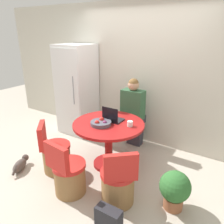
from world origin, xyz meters
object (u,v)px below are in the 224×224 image
at_px(dining_table, 109,134).
at_px(cat, 20,165).
at_px(chair_near_left_corner, 55,155).
at_px(fruit_bowl, 101,123).
at_px(potted_plant, 175,189).
at_px(person_seated, 134,111).
at_px(handbag, 109,218).
at_px(refrigerator, 77,90).
at_px(chair_near_right_corner, 118,184).
at_px(chair_near_camera, 69,175).
at_px(laptop, 113,118).

xyz_separation_m(dining_table, cat, (-1.12, -0.87, -0.47)).
distance_m(chair_near_left_corner, fruit_bowl, 0.88).
bearing_deg(potted_plant, person_seated, 135.88).
bearing_deg(handbag, cat, 174.83).
xyz_separation_m(chair_near_left_corner, person_seated, (0.66, 1.35, 0.45)).
relative_size(refrigerator, handbag, 6.13).
distance_m(chair_near_right_corner, chair_near_left_corner, 1.18).
relative_size(chair_near_right_corner, fruit_bowl, 2.55).
distance_m(fruit_bowl, handbag, 1.34).
height_order(refrigerator, chair_near_right_corner, refrigerator).
height_order(chair_near_camera, handbag, chair_near_camera).
distance_m(chair_near_right_corner, handbag, 0.44).
relative_size(refrigerator, chair_near_right_corner, 2.28).
bearing_deg(person_seated, refrigerator, 0.61).
height_order(chair_near_camera, chair_near_left_corner, same).
relative_size(person_seated, potted_plant, 2.57).
height_order(fruit_bowl, handbag, fruit_bowl).
xyz_separation_m(chair_near_left_corner, cat, (-0.50, -0.29, -0.19)).
xyz_separation_m(dining_table, laptop, (0.01, 0.10, 0.25)).
xyz_separation_m(chair_near_left_corner, handbag, (1.30, -0.46, -0.14)).
bearing_deg(potted_plant, handbag, -127.15).
bearing_deg(potted_plant, laptop, 159.51).
relative_size(refrigerator, potted_plant, 3.59).
bearing_deg(chair_near_right_corner, refrigerator, -78.39).
xyz_separation_m(dining_table, chair_near_camera, (-0.09, -0.84, -0.28)).
height_order(chair_near_left_corner, potted_plant, chair_near_left_corner).
distance_m(laptop, cat, 1.65).
bearing_deg(potted_plant, dining_table, 163.84).
bearing_deg(laptop, fruit_bowl, 71.41).
bearing_deg(fruit_bowl, dining_table, 63.21).
relative_size(chair_near_camera, fruit_bowl, 2.55).
relative_size(chair_near_right_corner, handbag, 2.69).
relative_size(dining_table, person_seated, 0.84).
relative_size(chair_near_left_corner, handbag, 2.69).
distance_m(refrigerator, chair_near_right_corner, 2.41).
distance_m(laptop, handbag, 1.47).
relative_size(refrigerator, chair_near_camera, 2.28).
distance_m(chair_near_right_corner, person_seated, 1.57).
bearing_deg(fruit_bowl, refrigerator, 144.51).
distance_m(fruit_bowl, potted_plant, 1.37).
relative_size(chair_near_left_corner, person_seated, 0.61).
height_order(refrigerator, handbag, refrigerator).
relative_size(cat, potted_plant, 0.84).
height_order(chair_near_right_corner, cat, chair_near_right_corner).
relative_size(laptop, cat, 0.65).
relative_size(fruit_bowl, cat, 0.73).
bearing_deg(dining_table, laptop, 82.74).
bearing_deg(chair_near_camera, refrigerator, -46.87).
bearing_deg(chair_near_left_corner, potted_plant, -125.55).
bearing_deg(handbag, dining_table, 123.27).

